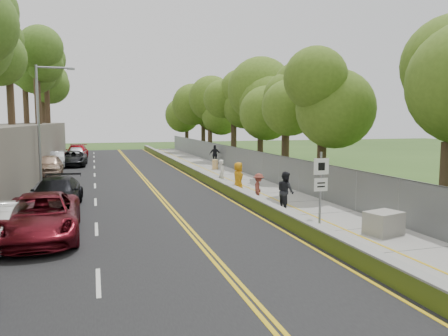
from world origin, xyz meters
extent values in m
plane|color=#33511E|center=(0.00, 0.00, 0.00)|extent=(140.00, 140.00, 0.00)
cube|color=black|center=(-5.40, 15.00, 0.02)|extent=(11.20, 66.00, 0.04)
cube|color=gray|center=(2.55, 15.00, 0.03)|extent=(4.20, 66.00, 0.05)
cube|color=#B7F128|center=(0.25, 15.00, 0.30)|extent=(0.42, 66.00, 0.60)
cube|color=slate|center=(4.65, 15.00, 1.00)|extent=(0.04, 66.00, 2.00)
cylinder|color=gray|center=(-10.70, 14.00, 4.00)|extent=(0.18, 0.18, 8.00)
cylinder|color=gray|center=(-9.60, 14.00, 7.85)|extent=(2.30, 0.13, 0.13)
cube|color=gray|center=(-8.52, 14.00, 7.80)|extent=(0.50, 0.22, 0.14)
cylinder|color=gray|center=(1.05, -3.00, 1.60)|extent=(0.09, 0.09, 3.10)
cube|color=white|center=(1.05, -3.03, 2.60)|extent=(0.62, 0.04, 0.62)
cube|color=white|center=(1.05, -3.03, 1.90)|extent=(0.56, 0.04, 0.50)
cylinder|color=orange|center=(3.00, 19.05, 0.48)|extent=(0.52, 0.52, 0.85)
cube|color=gray|center=(3.20, -4.00, 0.48)|extent=(1.50, 1.27, 0.86)
imported|color=maroon|center=(-9.13, -0.88, 0.85)|extent=(2.79, 5.86, 1.61)
imported|color=black|center=(-9.00, 4.57, 0.80)|extent=(2.53, 5.38, 1.52)
imported|color=tan|center=(-10.60, 18.38, 0.87)|extent=(1.97, 4.89, 1.66)
imported|color=#A9ABB0|center=(-10.60, 25.00, 0.77)|extent=(1.87, 4.52, 1.46)
imported|color=black|center=(-9.09, 25.59, 0.75)|extent=(2.56, 5.21, 1.42)
imported|color=maroon|center=(-9.00, 33.35, 0.83)|extent=(2.52, 5.58, 1.59)
imported|color=silver|center=(-9.00, 31.21, 0.80)|extent=(2.08, 4.56, 1.52)
imported|color=orange|center=(0.75, 5.97, 0.99)|extent=(0.80, 1.04, 1.89)
imported|color=white|center=(0.76, 9.36, 0.92)|extent=(0.61, 0.74, 1.74)
imported|color=black|center=(1.45, 1.00, 1.00)|extent=(0.79, 0.97, 1.89)
imported|color=brown|center=(0.93, 3.17, 0.83)|extent=(0.95, 1.16, 1.57)
imported|color=black|center=(4.20, 23.45, 0.99)|extent=(1.17, 0.66, 1.88)
camera|label=1|loc=(-7.21, -17.72, 4.34)|focal=35.00mm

